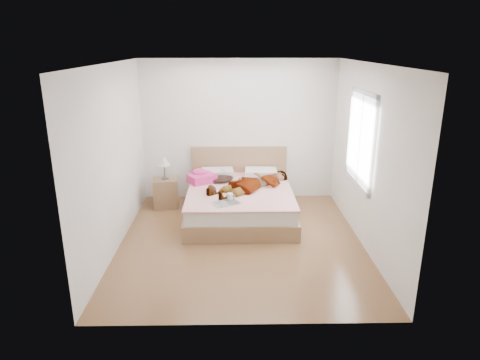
{
  "coord_description": "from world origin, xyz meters",
  "views": [
    {
      "loc": [
        -0.12,
        -5.86,
        2.86
      ],
      "look_at": [
        0.0,
        0.85,
        0.7
      ],
      "focal_mm": 32.0,
      "sensor_mm": 36.0,
      "label": 1
    }
  ],
  "objects_px": {
    "coffee_mug": "(230,197)",
    "towel": "(201,177)",
    "bed": "(240,200)",
    "magazine": "(227,203)",
    "phone": "(223,170)",
    "nightstand": "(166,190)",
    "woman": "(253,181)",
    "plush_toy": "(212,189)"
  },
  "relations": [
    {
      "from": "coffee_mug",
      "to": "nightstand",
      "type": "relative_size",
      "value": 0.15
    },
    {
      "from": "towel",
      "to": "nightstand",
      "type": "xyz_separation_m",
      "value": [
        -0.66,
        0.13,
        -0.3
      ]
    },
    {
      "from": "nightstand",
      "to": "magazine",
      "type": "bearing_deg",
      "value": -46.94
    },
    {
      "from": "phone",
      "to": "towel",
      "type": "height_order",
      "value": "towel"
    },
    {
      "from": "towel",
      "to": "plush_toy",
      "type": "bearing_deg",
      "value": -70.48
    },
    {
      "from": "towel",
      "to": "coffee_mug",
      "type": "relative_size",
      "value": 4.01
    },
    {
      "from": "woman",
      "to": "nightstand",
      "type": "height_order",
      "value": "nightstand"
    },
    {
      "from": "phone",
      "to": "towel",
      "type": "distance_m",
      "value": 0.41
    },
    {
      "from": "bed",
      "to": "plush_toy",
      "type": "bearing_deg",
      "value": -149.02
    },
    {
      "from": "woman",
      "to": "phone",
      "type": "distance_m",
      "value": 0.65
    },
    {
      "from": "plush_toy",
      "to": "nightstand",
      "type": "relative_size",
      "value": 0.25
    },
    {
      "from": "phone",
      "to": "coffee_mug",
      "type": "relative_size",
      "value": 0.74
    },
    {
      "from": "coffee_mug",
      "to": "towel",
      "type": "bearing_deg",
      "value": 119.36
    },
    {
      "from": "coffee_mug",
      "to": "woman",
      "type": "bearing_deg",
      "value": 57.76
    },
    {
      "from": "phone",
      "to": "nightstand",
      "type": "distance_m",
      "value": 1.13
    },
    {
      "from": "plush_toy",
      "to": "nightstand",
      "type": "bearing_deg",
      "value": 140.58
    },
    {
      "from": "magazine",
      "to": "nightstand",
      "type": "bearing_deg",
      "value": 133.06
    },
    {
      "from": "woman",
      "to": "nightstand",
      "type": "distance_m",
      "value": 1.64
    },
    {
      "from": "bed",
      "to": "coffee_mug",
      "type": "height_order",
      "value": "bed"
    },
    {
      "from": "phone",
      "to": "coffee_mug",
      "type": "height_order",
      "value": "phone"
    },
    {
      "from": "phone",
      "to": "nightstand",
      "type": "height_order",
      "value": "nightstand"
    },
    {
      "from": "towel",
      "to": "nightstand",
      "type": "height_order",
      "value": "nightstand"
    },
    {
      "from": "bed",
      "to": "plush_toy",
      "type": "xyz_separation_m",
      "value": [
        -0.47,
        -0.28,
        0.3
      ]
    },
    {
      "from": "woman",
      "to": "magazine",
      "type": "relative_size",
      "value": 3.44
    },
    {
      "from": "woman",
      "to": "bed",
      "type": "relative_size",
      "value": 0.81
    },
    {
      "from": "bed",
      "to": "nightstand",
      "type": "xyz_separation_m",
      "value": [
        -1.34,
        0.44,
        0.03
      ]
    },
    {
      "from": "towel",
      "to": "coffee_mug",
      "type": "distance_m",
      "value": 1.04
    },
    {
      "from": "magazine",
      "to": "plush_toy",
      "type": "distance_m",
      "value": 0.55
    },
    {
      "from": "coffee_mug",
      "to": "magazine",
      "type": "bearing_deg",
      "value": -109.17
    },
    {
      "from": "bed",
      "to": "magazine",
      "type": "xyz_separation_m",
      "value": [
        -0.22,
        -0.76,
        0.24
      ]
    },
    {
      "from": "bed",
      "to": "coffee_mug",
      "type": "bearing_deg",
      "value": -104.94
    },
    {
      "from": "magazine",
      "to": "woman",
      "type": "bearing_deg",
      "value": 60.26
    },
    {
      "from": "woman",
      "to": "coffee_mug",
      "type": "bearing_deg",
      "value": -72.88
    },
    {
      "from": "woman",
      "to": "phone",
      "type": "bearing_deg",
      "value": -169.31
    },
    {
      "from": "coffee_mug",
      "to": "nightstand",
      "type": "xyz_separation_m",
      "value": [
        -1.17,
        1.04,
        -0.25
      ]
    },
    {
      "from": "woman",
      "to": "plush_toy",
      "type": "height_order",
      "value": "woman"
    },
    {
      "from": "magazine",
      "to": "coffee_mug",
      "type": "xyz_separation_m",
      "value": [
        0.05,
        0.16,
        0.05
      ]
    },
    {
      "from": "phone",
      "to": "coffee_mug",
      "type": "xyz_separation_m",
      "value": [
        0.12,
        -1.0,
        -0.14
      ]
    },
    {
      "from": "woman",
      "to": "bed",
      "type": "distance_m",
      "value": 0.41
    },
    {
      "from": "magazine",
      "to": "nightstand",
      "type": "relative_size",
      "value": 0.52
    },
    {
      "from": "towel",
      "to": "plush_toy",
      "type": "relative_size",
      "value": 2.39
    },
    {
      "from": "woman",
      "to": "bed",
      "type": "xyz_separation_m",
      "value": [
        -0.22,
        0.01,
        -0.35
      ]
    }
  ]
}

